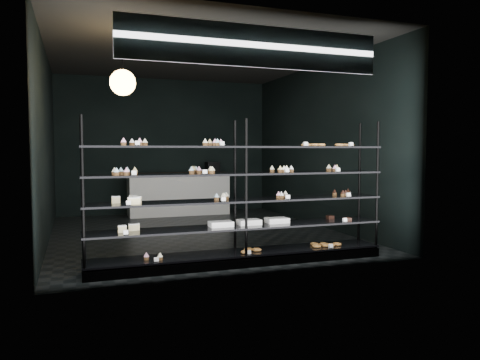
# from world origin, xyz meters

# --- Properties ---
(room) EXTENTS (5.01, 6.01, 3.20)m
(room) POSITION_xyz_m (0.00, 0.00, 1.60)
(room) COLOR black
(room) RESTS_ON ground
(display_shelf) EXTENTS (4.00, 0.50, 1.91)m
(display_shelf) POSITION_xyz_m (-0.04, -2.45, 0.63)
(display_shelf) COLOR black
(display_shelf) RESTS_ON room
(signage) EXTENTS (3.30, 0.05, 0.50)m
(signage) POSITION_xyz_m (0.00, -2.93, 2.75)
(signage) COLOR #0B183B
(signage) RESTS_ON room
(pendant_lamp) EXTENTS (0.36, 0.36, 0.91)m
(pendant_lamp) POSITION_xyz_m (-1.42, -1.48, 2.45)
(pendant_lamp) COLOR black
(pendant_lamp) RESTS_ON room
(service_counter) EXTENTS (2.40, 0.65, 1.23)m
(service_counter) POSITION_xyz_m (0.22, 2.50, 0.50)
(service_counter) COLOR silver
(service_counter) RESTS_ON room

